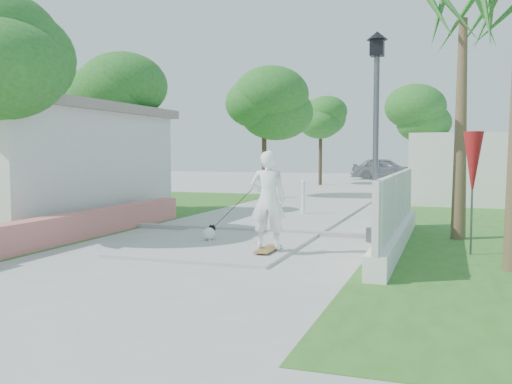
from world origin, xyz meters
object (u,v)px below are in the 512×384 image
at_px(street_lamp, 376,128).
at_px(dog, 209,233).
at_px(skateboarder, 242,207).
at_px(parked_car, 385,169).
at_px(patio_umbrella, 473,165).
at_px(bollard, 303,196).

xyz_separation_m(street_lamp, dog, (-3.32, -1.20, -2.22)).
relative_size(skateboarder, parked_car, 0.43).
distance_m(skateboarder, parked_car, 29.42).
bearing_deg(patio_umbrella, skateboarder, -170.34).
bearing_deg(parked_car, skateboarder, 176.58).
height_order(bollard, parked_car, parked_car).
relative_size(bollard, dog, 1.97).
bearing_deg(street_lamp, skateboarder, -144.06).
relative_size(bollard, skateboarder, 0.55).
xyz_separation_m(street_lamp, patio_umbrella, (1.90, -1.00, -0.74)).
xyz_separation_m(dog, parked_car, (0.56, 28.89, 0.58)).
height_order(dog, parked_car, parked_car).
bearing_deg(skateboarder, street_lamp, -153.53).
xyz_separation_m(street_lamp, bollard, (-2.70, 4.50, -1.84)).
relative_size(bollard, parked_car, 0.24).
xyz_separation_m(skateboarder, dog, (-0.93, 0.53, -0.64)).
bearing_deg(bollard, parked_car, 90.16).
distance_m(patio_umbrella, dog, 5.43).
bearing_deg(patio_umbrella, street_lamp, 152.24).
bearing_deg(dog, bollard, 80.99).
bearing_deg(patio_umbrella, parked_car, 99.23).
bearing_deg(street_lamp, parked_car, 95.70).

